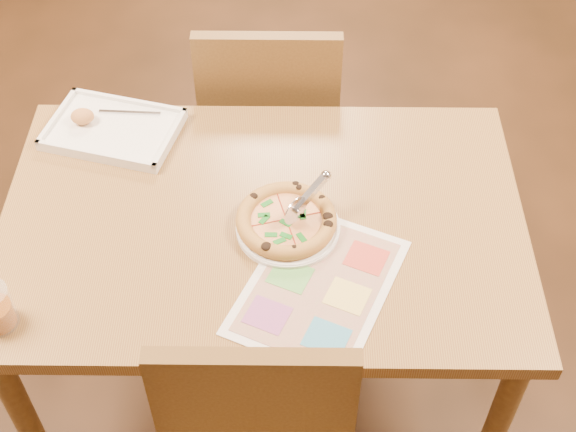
{
  "coord_description": "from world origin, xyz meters",
  "views": [
    {
      "loc": [
        0.08,
        -1.32,
        2.19
      ],
      "look_at": [
        0.06,
        -0.04,
        0.77
      ],
      "focal_mm": 50.0,
      "sensor_mm": 36.0,
      "label": 1
    }
  ],
  "objects_px": {
    "chair_far": "(270,107)",
    "pizza": "(286,220)",
    "dining_table": "(263,240)",
    "pizza_cutter": "(306,199)",
    "appetizer_tray": "(111,130)",
    "plate": "(288,228)",
    "menu": "(318,286)"
  },
  "relations": [
    {
      "from": "dining_table",
      "to": "pizza_cutter",
      "type": "bearing_deg",
      "value": -5.07
    },
    {
      "from": "pizza_cutter",
      "to": "pizza",
      "type": "bearing_deg",
      "value": 155.84
    },
    {
      "from": "chair_far",
      "to": "appetizer_tray",
      "type": "xyz_separation_m",
      "value": [
        -0.42,
        -0.29,
        0.17
      ]
    },
    {
      "from": "dining_table",
      "to": "appetizer_tray",
      "type": "xyz_separation_m",
      "value": [
        -0.42,
        0.31,
        0.1
      ]
    },
    {
      "from": "chair_far",
      "to": "plate",
      "type": "bearing_deg",
      "value": 95.72
    },
    {
      "from": "dining_table",
      "to": "pizza_cutter",
      "type": "xyz_separation_m",
      "value": [
        0.11,
        -0.01,
        0.17
      ]
    },
    {
      "from": "plate",
      "to": "pizza_cutter",
      "type": "relative_size",
      "value": 2.19
    },
    {
      "from": "plate",
      "to": "pizza",
      "type": "xyz_separation_m",
      "value": [
        -0.0,
        0.01,
        0.02
      ]
    },
    {
      "from": "appetizer_tray",
      "to": "menu",
      "type": "distance_m",
      "value": 0.76
    },
    {
      "from": "chair_far",
      "to": "pizza_cutter",
      "type": "relative_size",
      "value": 4.05
    },
    {
      "from": "dining_table",
      "to": "menu",
      "type": "height_order",
      "value": "menu"
    },
    {
      "from": "menu",
      "to": "pizza",
      "type": "bearing_deg",
      "value": 112.73
    },
    {
      "from": "pizza_cutter",
      "to": "menu",
      "type": "relative_size",
      "value": 0.27
    },
    {
      "from": "chair_far",
      "to": "pizza",
      "type": "relative_size",
      "value": 1.91
    },
    {
      "from": "dining_table",
      "to": "plate",
      "type": "height_order",
      "value": "plate"
    },
    {
      "from": "pizza",
      "to": "pizza_cutter",
      "type": "distance_m",
      "value": 0.08
    },
    {
      "from": "pizza",
      "to": "appetizer_tray",
      "type": "xyz_separation_m",
      "value": [
        -0.48,
        0.34,
        -0.01
      ]
    },
    {
      "from": "pizza",
      "to": "menu",
      "type": "xyz_separation_m",
      "value": [
        0.08,
        -0.18,
        -0.02
      ]
    },
    {
      "from": "appetizer_tray",
      "to": "pizza_cutter",
      "type": "bearing_deg",
      "value": -31.01
    },
    {
      "from": "pizza",
      "to": "pizza_cutter",
      "type": "relative_size",
      "value": 2.12
    },
    {
      "from": "dining_table",
      "to": "pizza",
      "type": "relative_size",
      "value": 5.27
    },
    {
      "from": "pizza_cutter",
      "to": "plate",
      "type": "bearing_deg",
      "value": 165.7
    },
    {
      "from": "pizza",
      "to": "appetizer_tray",
      "type": "distance_m",
      "value": 0.59
    },
    {
      "from": "pizza_cutter",
      "to": "appetizer_tray",
      "type": "bearing_deg",
      "value": 101.38
    },
    {
      "from": "chair_far",
      "to": "pizza_cutter",
      "type": "height_order",
      "value": "chair_far"
    },
    {
      "from": "dining_table",
      "to": "pizza_cutter",
      "type": "height_order",
      "value": "pizza_cutter"
    },
    {
      "from": "chair_far",
      "to": "appetizer_tray",
      "type": "distance_m",
      "value": 0.54
    },
    {
      "from": "plate",
      "to": "pizza",
      "type": "relative_size",
      "value": 1.03
    },
    {
      "from": "chair_far",
      "to": "menu",
      "type": "height_order",
      "value": "chair_far"
    },
    {
      "from": "pizza_cutter",
      "to": "menu",
      "type": "distance_m",
      "value": 0.22
    },
    {
      "from": "chair_far",
      "to": "appetizer_tray",
      "type": "height_order",
      "value": "chair_far"
    },
    {
      "from": "chair_far",
      "to": "menu",
      "type": "distance_m",
      "value": 0.84
    }
  ]
}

